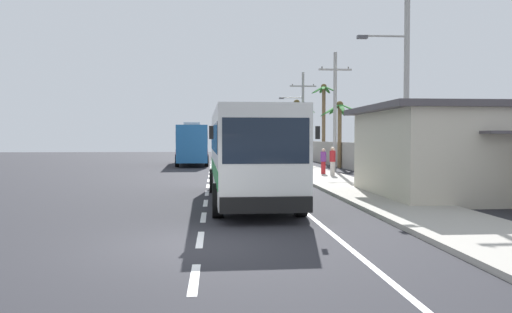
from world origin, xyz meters
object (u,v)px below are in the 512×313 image
(pedestrian_far_walk, at_px, (302,161))
(palm_second, at_px, (297,117))
(pedestrian_near_kerb, at_px, (323,161))
(utility_pole_mid, at_px, (405,76))
(palm_third, at_px, (340,120))
(utility_pole_far, at_px, (335,110))
(utility_pole_distant, at_px, (302,115))
(coach_bus_foreground, at_px, (248,151))
(pedestrian_midwalk, at_px, (333,161))
(palm_nearest, at_px, (324,110))
(motorcycle_beside_bus, at_px, (289,170))
(coach_bus_far_lane, at_px, (192,143))

(pedestrian_far_walk, height_order, palm_second, palm_second)
(pedestrian_far_walk, bearing_deg, pedestrian_near_kerb, -50.20)
(utility_pole_mid, distance_m, palm_third, 19.11)
(utility_pole_far, bearing_deg, utility_pole_distant, 90.17)
(palm_third, bearing_deg, coach_bus_foreground, -112.14)
(pedestrian_far_walk, bearing_deg, palm_second, 58.07)
(pedestrian_midwalk, height_order, palm_second, palm_second)
(pedestrian_far_walk, bearing_deg, coach_bus_foreground, -132.56)
(pedestrian_far_walk, relative_size, palm_second, 0.27)
(pedestrian_near_kerb, xyz_separation_m, pedestrian_far_walk, (-1.24, 0.59, -0.02))
(palm_second, bearing_deg, utility_pole_distant, 69.88)
(pedestrian_near_kerb, relative_size, pedestrian_far_walk, 1.02)
(coach_bus_foreground, xyz_separation_m, utility_pole_distant, (6.99, 29.30, 2.73))
(pedestrian_near_kerb, relative_size, utility_pole_far, 0.19)
(pedestrian_midwalk, xyz_separation_m, utility_pole_far, (1.19, 4.51, 3.32))
(pedestrian_far_walk, distance_m, palm_second, 13.95)
(coach_bus_foreground, relative_size, utility_pole_mid, 1.19)
(pedestrian_midwalk, bearing_deg, palm_nearest, 77.61)
(motorcycle_beside_bus, height_order, pedestrian_midwalk, pedestrian_midwalk)
(pedestrian_midwalk, relative_size, palm_third, 0.32)
(pedestrian_far_walk, bearing_deg, utility_pole_mid, -100.98)
(palm_nearest, relative_size, palm_third, 1.45)
(motorcycle_beside_bus, distance_m, palm_nearest, 24.29)
(utility_pole_distant, distance_m, palm_nearest, 3.25)
(motorcycle_beside_bus, bearing_deg, utility_pole_distant, 78.60)
(coach_bus_foreground, height_order, palm_nearest, palm_nearest)
(coach_bus_far_lane, distance_m, palm_second, 9.73)
(coach_bus_far_lane, relative_size, pedestrian_midwalk, 6.89)
(coach_bus_foreground, distance_m, pedestrian_midwalk, 12.81)
(utility_pole_far, distance_m, palm_second, 10.94)
(utility_pole_far, bearing_deg, utility_pole_mid, -90.29)
(pedestrian_near_kerb, xyz_separation_m, palm_nearest, (3.94, 18.54, 4.19))
(coach_bus_foreground, distance_m, palm_third, 23.23)
(pedestrian_midwalk, xyz_separation_m, palm_second, (0.22, 15.40, 3.23))
(motorcycle_beside_bus, bearing_deg, coach_bus_foreground, -108.28)
(motorcycle_beside_bus, xyz_separation_m, utility_pole_far, (4.26, 7.48, 3.72))
(pedestrian_midwalk, bearing_deg, palm_third, 72.06)
(palm_nearest, distance_m, palm_third, 9.96)
(coach_bus_foreground, distance_m, pedestrian_far_walk, 14.05)
(coach_bus_far_lane, height_order, motorcycle_beside_bus, coach_bus_far_lane)
(motorcycle_beside_bus, relative_size, palm_third, 0.37)
(coach_bus_far_lane, bearing_deg, utility_pole_mid, -67.80)
(pedestrian_near_kerb, relative_size, palm_second, 0.27)
(utility_pole_far, distance_m, utility_pole_distant, 13.43)
(pedestrian_midwalk, xyz_separation_m, palm_third, (2.88, 10.07, 2.83))
(motorcycle_beside_bus, height_order, utility_pole_mid, utility_pole_mid)
(coach_bus_foreground, distance_m, coach_bus_far_lane, 27.90)
(utility_pole_mid, relative_size, palm_third, 1.78)
(utility_pole_distant, relative_size, palm_second, 1.47)
(pedestrian_far_walk, xyz_separation_m, utility_pole_far, (2.70, 2.54, 3.41))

